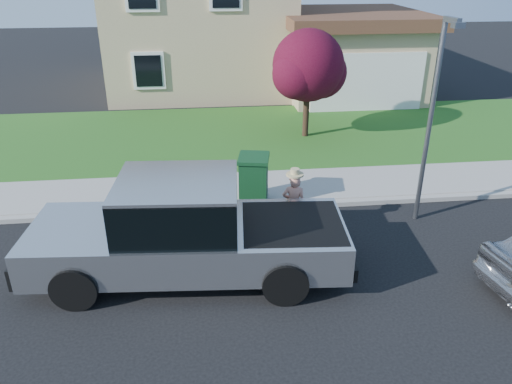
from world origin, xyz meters
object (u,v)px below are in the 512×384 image
at_px(woman, 294,203).
at_px(street_lamp, 433,112).
at_px(pickup_truck, 187,232).
at_px(ornamental_tree, 309,69).
at_px(trash_bin, 254,179).

distance_m(woman, street_lamp, 3.67).
bearing_deg(pickup_truck, street_lamp, 21.40).
relative_size(ornamental_tree, street_lamp, 0.77).
relative_size(pickup_truck, trash_bin, 5.29).
bearing_deg(ornamental_tree, street_lamp, -76.59).
relative_size(woman, street_lamp, 0.34).
height_order(woman, ornamental_tree, ornamental_tree).
relative_size(pickup_truck, ornamental_tree, 1.77).
xyz_separation_m(pickup_truck, woman, (2.37, 1.37, -0.20)).
bearing_deg(pickup_truck, trash_bin, 64.60).
height_order(pickup_truck, woman, pickup_truck).
bearing_deg(woman, ornamental_tree, -89.18).
height_order(ornamental_tree, street_lamp, street_lamp).
xyz_separation_m(trash_bin, street_lamp, (3.87, -1.15, 1.92)).
xyz_separation_m(pickup_truck, ornamental_tree, (4.01, 7.88, 1.46)).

